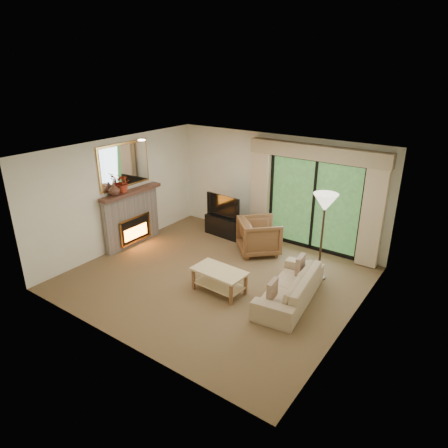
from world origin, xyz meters
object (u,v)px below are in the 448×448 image
Objects in this scene: media_console at (225,225)px; sofa at (290,287)px; armchair at (259,236)px; coffee_table at (219,281)px.

sofa reaches higher than media_console.
media_console is 1.12× the size of armchair.
armchair reaches higher than sofa.
media_console is at bearing 125.08° from coffee_table.
coffee_table is (1.50, -2.33, -0.02)m from media_console.
sofa is (1.50, -1.42, -0.13)m from armchair.
sofa reaches higher than coffee_table.
coffee_table is (-1.24, -0.51, -0.05)m from sofa.
media_console is 3.28m from sofa.
coffee_table is (0.27, -1.93, -0.18)m from armchair.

